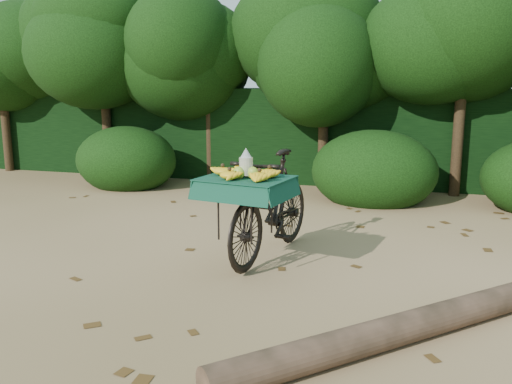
% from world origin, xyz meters
% --- Properties ---
extents(ground, '(80.00, 80.00, 0.00)m').
position_xyz_m(ground, '(0.00, 0.00, 0.00)').
color(ground, tan).
rests_on(ground, ground).
extents(vendor_bicycle, '(1.01, 2.01, 1.18)m').
position_xyz_m(vendor_bicycle, '(0.66, 1.04, 0.60)').
color(vendor_bicycle, black).
rests_on(vendor_bicycle, ground).
extents(fallen_log, '(2.43, 2.49, 0.23)m').
position_xyz_m(fallen_log, '(2.15, -0.63, 0.12)').
color(fallen_log, brown).
rests_on(fallen_log, ground).
extents(hedge_backdrop, '(26.00, 1.80, 1.80)m').
position_xyz_m(hedge_backdrop, '(0.00, 6.30, 0.90)').
color(hedge_backdrop, black).
rests_on(hedge_backdrop, ground).
extents(tree_row, '(14.50, 2.00, 4.00)m').
position_xyz_m(tree_row, '(-0.65, 5.50, 2.00)').
color(tree_row, black).
rests_on(tree_row, ground).
extents(bush_clumps, '(8.80, 1.70, 0.90)m').
position_xyz_m(bush_clumps, '(0.50, 4.30, 0.45)').
color(bush_clumps, black).
rests_on(bush_clumps, ground).
extents(leaf_litter, '(7.00, 7.30, 0.01)m').
position_xyz_m(leaf_litter, '(0.00, 0.65, 0.01)').
color(leaf_litter, '#4A3113').
rests_on(leaf_litter, ground).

